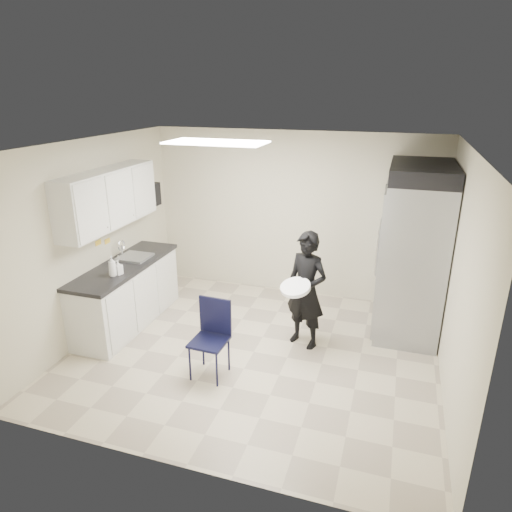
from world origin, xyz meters
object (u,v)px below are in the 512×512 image
(man_tuxedo, at_px, (306,290))
(lower_counter, at_px, (127,296))
(folding_chair, at_px, (209,342))
(commercial_fridge, at_px, (413,258))

(man_tuxedo, bearing_deg, lower_counter, -154.16)
(folding_chair, bearing_deg, commercial_fridge, 43.95)
(lower_counter, xyz_separation_m, man_tuxedo, (2.52, 0.21, 0.34))
(commercial_fridge, distance_m, folding_chair, 2.95)
(lower_counter, height_order, man_tuxedo, man_tuxedo)
(commercial_fridge, relative_size, folding_chair, 2.34)
(commercial_fridge, height_order, folding_chair, commercial_fridge)
(man_tuxedo, bearing_deg, folding_chair, -110.01)
(lower_counter, distance_m, man_tuxedo, 2.55)
(lower_counter, distance_m, folding_chair, 1.81)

